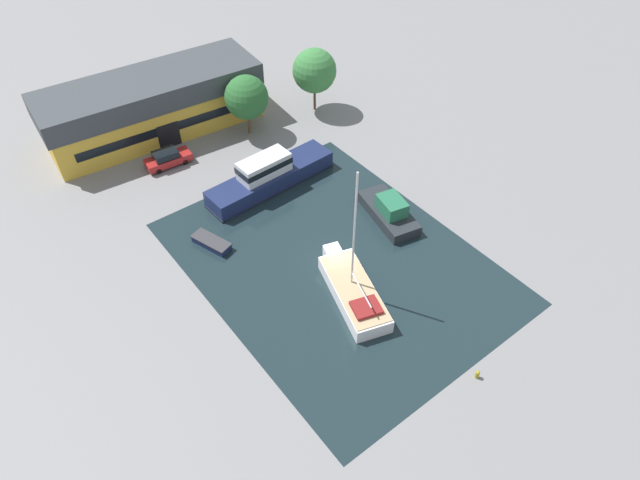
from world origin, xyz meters
TOP-DOWN VIEW (x-y plane):
  - ground_plane at (0.00, 0.00)m, footprint 440.00×440.00m
  - water_canal at (0.00, 0.00)m, footprint 21.72×28.69m
  - warehouse_building at (-2.91, 27.85)m, footprint 23.91×9.51m
  - quay_tree_near_building at (4.90, 21.17)m, footprint 4.67×4.67m
  - quay_tree_by_water at (13.59, 20.71)m, footprint 4.93×4.93m
  - parked_car at (-4.93, 21.35)m, footprint 4.82×2.25m
  - sailboat_moored at (-1.30, -3.89)m, footprint 5.42×9.82m
  - motor_cruiser at (1.35, 12.02)m, footprint 13.71×3.76m
  - small_dinghy at (-7.38, 8.29)m, footprint 2.49×3.97m
  - cabin_boat at (7.48, 1.37)m, footprint 4.26×7.37m
  - mooring_bollard at (0.88, -15.10)m, footprint 0.31×0.31m

SIDE VIEW (x-z plane):
  - ground_plane at x=0.00m, z-range 0.00..0.00m
  - water_canal at x=0.00m, z-range 0.00..0.01m
  - small_dinghy at x=-7.38m, z-range 0.01..0.69m
  - mooring_bollard at x=0.88m, z-range 0.02..0.74m
  - sailboat_moored at x=-1.30m, z-range -5.43..6.95m
  - parked_car at x=-4.93m, z-range -0.01..1.71m
  - cabin_boat at x=7.48m, z-range -0.36..2.09m
  - motor_cruiser at x=1.35m, z-range -0.50..3.13m
  - warehouse_building at x=-2.91m, z-range 0.04..6.40m
  - quay_tree_near_building at x=4.90m, z-range 1.04..7.81m
  - quay_tree_by_water at x=13.59m, z-range 1.20..8.55m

